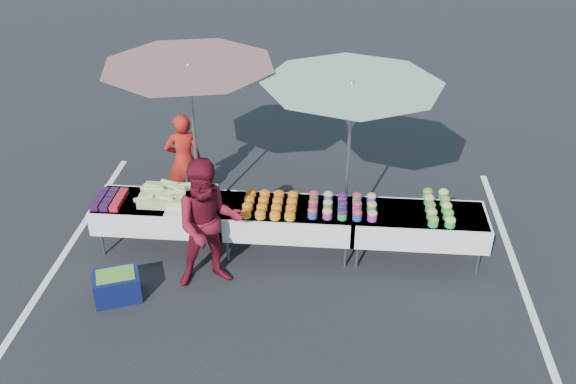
# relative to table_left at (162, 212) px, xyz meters

# --- Properties ---
(ground) EXTENTS (80.00, 80.00, 0.00)m
(ground) POSITION_rel_table_left_xyz_m (1.80, 0.00, -0.58)
(ground) COLOR black
(stripe_left) EXTENTS (0.10, 5.00, 0.00)m
(stripe_left) POSITION_rel_table_left_xyz_m (-1.40, 0.00, -0.58)
(stripe_left) COLOR silver
(stripe_left) RESTS_ON ground
(stripe_right) EXTENTS (0.10, 5.00, 0.00)m
(stripe_right) POSITION_rel_table_left_xyz_m (5.00, 0.00, -0.58)
(stripe_right) COLOR silver
(stripe_right) RESTS_ON ground
(table_left) EXTENTS (1.86, 0.81, 0.75)m
(table_left) POSITION_rel_table_left_xyz_m (0.00, 0.00, 0.00)
(table_left) COLOR white
(table_left) RESTS_ON ground
(table_center) EXTENTS (1.86, 0.81, 0.75)m
(table_center) POSITION_rel_table_left_xyz_m (1.80, 0.00, 0.00)
(table_center) COLOR white
(table_center) RESTS_ON ground
(table_right) EXTENTS (1.86, 0.81, 0.75)m
(table_right) POSITION_rel_table_left_xyz_m (3.60, 0.00, 0.00)
(table_right) COLOR white
(table_right) RESTS_ON ground
(berry_punnets) EXTENTS (0.40, 0.54, 0.08)m
(berry_punnets) POSITION_rel_table_left_xyz_m (-0.71, -0.06, 0.21)
(berry_punnets) COLOR black
(berry_punnets) RESTS_ON table_left
(corn_pile) EXTENTS (1.16, 0.57, 0.26)m
(corn_pile) POSITION_rel_table_left_xyz_m (0.24, 0.04, 0.26)
(corn_pile) COLOR #98B95F
(corn_pile) RESTS_ON table_left
(plastic_bags) EXTENTS (0.30, 0.25, 0.05)m
(plastic_bags) POSITION_rel_table_left_xyz_m (0.30, -0.30, 0.19)
(plastic_bags) COLOR white
(plastic_bags) RESTS_ON table_left
(carrot_bowls) EXTENTS (0.75, 0.69, 0.11)m
(carrot_bowls) POSITION_rel_table_left_xyz_m (1.55, -0.01, 0.22)
(carrot_bowls) COLOR orange
(carrot_bowls) RESTS_ON table_center
(potato_cups) EXTENTS (0.94, 0.58, 0.16)m
(potato_cups) POSITION_rel_table_left_xyz_m (2.55, 0.00, 0.25)
(potato_cups) COLOR #213E9A
(potato_cups) RESTS_ON table_right
(bean_baskets) EXTENTS (0.36, 0.86, 0.15)m
(bean_baskets) POSITION_rel_table_left_xyz_m (3.86, 0.08, 0.24)
(bean_baskets) COLOR green
(bean_baskets) RESTS_ON table_right
(vendor) EXTENTS (0.66, 0.55, 1.55)m
(vendor) POSITION_rel_table_left_xyz_m (0.06, 1.22, 0.19)
(vendor) COLOR #A21912
(vendor) RESTS_ON ground
(customer) EXTENTS (1.05, 0.92, 1.83)m
(customer) POSITION_rel_table_left_xyz_m (0.84, -0.75, 0.33)
(customer) COLOR maroon
(customer) RESTS_ON ground
(umbrella_left) EXTENTS (2.84, 2.84, 2.51)m
(umbrella_left) POSITION_rel_table_left_xyz_m (0.36, 0.80, 1.69)
(umbrella_left) COLOR black
(umbrella_left) RESTS_ON ground
(umbrella_right) EXTENTS (2.60, 2.60, 2.47)m
(umbrella_right) POSITION_rel_table_left_xyz_m (2.60, 0.40, 1.66)
(umbrella_right) COLOR black
(umbrella_right) RESTS_ON ground
(storage_bin) EXTENTS (0.69, 0.60, 0.38)m
(storage_bin) POSITION_rel_table_left_xyz_m (-0.32, -1.20, -0.39)
(storage_bin) COLOR #0C123E
(storage_bin) RESTS_ON ground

